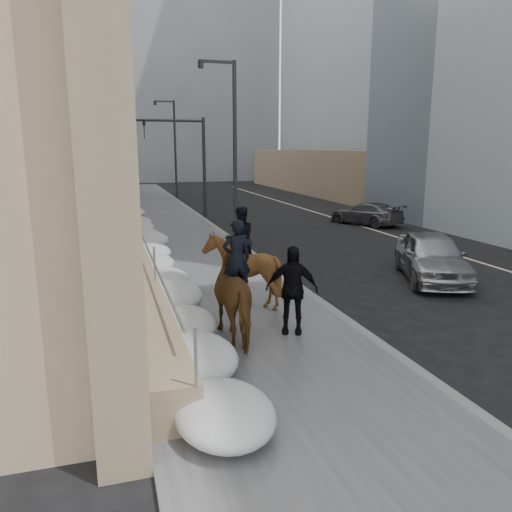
# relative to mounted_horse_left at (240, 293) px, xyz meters

# --- Properties ---
(ground) EXTENTS (140.00, 140.00, 0.00)m
(ground) POSITION_rel_mounted_horse_left_xyz_m (0.21, -1.51, -1.16)
(ground) COLOR black
(ground) RESTS_ON ground
(sidewalk) EXTENTS (5.00, 80.00, 0.12)m
(sidewalk) POSITION_rel_mounted_horse_left_xyz_m (0.21, 8.49, -1.10)
(sidewalk) COLOR #48474A
(sidewalk) RESTS_ON ground
(curb) EXTENTS (0.24, 80.00, 0.12)m
(curb) POSITION_rel_mounted_horse_left_xyz_m (2.83, 8.49, -1.10)
(curb) COLOR slate
(curb) RESTS_ON ground
(lane_line) EXTENTS (0.15, 70.00, 0.01)m
(lane_line) POSITION_rel_mounted_horse_left_xyz_m (10.71, 8.49, -1.16)
(lane_line) COLOR #BFB78C
(lane_line) RESTS_ON ground
(limestone_building) EXTENTS (6.10, 44.00, 18.00)m
(limestone_building) POSITION_rel_mounted_horse_left_xyz_m (-5.05, 18.45, 7.74)
(limestone_building) COLOR tan
(limestone_building) RESTS_ON ground
(bg_building_mid) EXTENTS (30.00, 12.00, 28.00)m
(bg_building_mid) POSITION_rel_mounted_horse_left_xyz_m (4.21, 58.49, 12.84)
(bg_building_mid) COLOR slate
(bg_building_mid) RESTS_ON ground
(bg_building_far) EXTENTS (24.00, 12.00, 20.00)m
(bg_building_far) POSITION_rel_mounted_horse_left_xyz_m (-5.79, 70.49, 8.84)
(bg_building_far) COLOR gray
(bg_building_far) RESTS_ON ground
(streetlight_mid) EXTENTS (1.71, 0.24, 8.00)m
(streetlight_mid) POSITION_rel_mounted_horse_left_xyz_m (2.95, 12.49, 3.42)
(streetlight_mid) COLOR #2D2D30
(streetlight_mid) RESTS_ON ground
(streetlight_far) EXTENTS (1.71, 0.24, 8.00)m
(streetlight_far) POSITION_rel_mounted_horse_left_xyz_m (2.95, 32.49, 3.42)
(streetlight_far) COLOR #2D2D30
(streetlight_far) RESTS_ON ground
(traffic_signal) EXTENTS (4.10, 0.22, 6.00)m
(traffic_signal) POSITION_rel_mounted_horse_left_xyz_m (2.28, 20.49, 2.84)
(traffic_signal) COLOR #2D2D30
(traffic_signal) RESTS_ON ground
(snow_bank) EXTENTS (1.70, 18.10, 0.76)m
(snow_bank) POSITION_rel_mounted_horse_left_xyz_m (-1.21, 6.59, -0.69)
(snow_bank) COLOR silver
(snow_bank) RESTS_ON sidewalk
(mounted_horse_left) EXTENTS (1.19, 2.36, 2.64)m
(mounted_horse_left) POSITION_rel_mounted_horse_left_xyz_m (0.00, 0.00, 0.00)
(mounted_horse_left) COLOR #503418
(mounted_horse_left) RESTS_ON sidewalk
(mounted_horse_right) EXTENTS (1.87, 2.02, 2.63)m
(mounted_horse_right) POSITION_rel_mounted_horse_left_xyz_m (0.64, 2.29, 0.05)
(mounted_horse_right) COLOR #4E3016
(mounted_horse_right) RESTS_ON sidewalk
(pedestrian) EXTENTS (1.28, 0.91, 2.01)m
(pedestrian) POSITION_rel_mounted_horse_left_xyz_m (1.21, 0.04, -0.04)
(pedestrian) COLOR black
(pedestrian) RESTS_ON sidewalk
(car_silver) EXTENTS (3.45, 4.94, 1.56)m
(car_silver) POSITION_rel_mounted_horse_left_xyz_m (7.39, 3.48, -0.38)
(car_silver) COLOR #A2A3A9
(car_silver) RESTS_ON ground
(car_grey) EXTENTS (3.39, 4.67, 1.26)m
(car_grey) POSITION_rel_mounted_horse_left_xyz_m (11.23, 14.77, -0.53)
(car_grey) COLOR #525459
(car_grey) RESTS_ON ground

